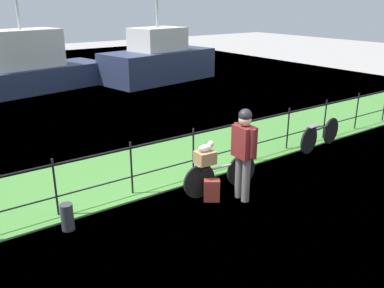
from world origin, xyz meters
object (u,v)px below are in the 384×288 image
(cyclist_person, at_px, (244,147))
(backpack_on_paving, at_px, (212,190))
(bicycle_main, at_px, (220,175))
(mooring_bollard, at_px, (67,217))
(wooden_crate, at_px, (205,158))
(moored_boat_far, at_px, (25,70))
(terrier_dog, at_px, (206,147))
(moored_boat_near, at_px, (158,61))
(bicycle_parked, at_px, (320,135))

(cyclist_person, xyz_separation_m, backpack_on_paving, (-0.48, 0.27, -0.80))
(bicycle_main, bearing_deg, mooring_bollard, 172.94)
(wooden_crate, relative_size, moored_boat_far, 0.05)
(cyclist_person, relative_size, mooring_bollard, 3.82)
(bicycle_main, relative_size, wooden_crate, 4.81)
(terrier_dog, height_order, moored_boat_near, moored_boat_near)
(bicycle_main, height_order, terrier_dog, terrier_dog)
(backpack_on_paving, distance_m, mooring_bollard, 2.50)
(terrier_dog, relative_size, mooring_bollard, 0.73)
(cyclist_person, distance_m, bicycle_parked, 3.51)
(mooring_bollard, bearing_deg, bicycle_parked, 0.89)
(wooden_crate, height_order, moored_boat_near, moored_boat_near)
(bicycle_main, relative_size, backpack_on_paving, 3.98)
(bicycle_main, bearing_deg, cyclist_person, -73.70)
(bicycle_main, height_order, cyclist_person, cyclist_person)
(terrier_dog, xyz_separation_m, moored_boat_far, (-0.15, 11.35, -0.10))
(backpack_on_paving, xyz_separation_m, mooring_bollard, (-2.44, 0.53, 0.02))
(terrier_dog, relative_size, cyclist_person, 0.19)
(bicycle_main, xyz_separation_m, mooring_bollard, (-2.78, 0.34, -0.12))
(bicycle_main, relative_size, bicycle_parked, 0.95)
(mooring_bollard, distance_m, moored_boat_near, 12.66)
(backpack_on_paving, bearing_deg, wooden_crate, -55.93)
(wooden_crate, distance_m, terrier_dog, 0.19)
(terrier_dog, distance_m, moored_boat_far, 11.35)
(bicycle_main, xyz_separation_m, backpack_on_paving, (-0.34, -0.19, -0.14))
(moored_boat_near, bearing_deg, bicycle_parked, -98.50)
(cyclist_person, distance_m, moored_boat_far, 11.85)
(bicycle_parked, bearing_deg, terrier_dog, -173.66)
(mooring_bollard, xyz_separation_m, moored_boat_near, (7.73, 10.01, 0.65))
(cyclist_person, distance_m, backpack_on_paving, 0.97)
(mooring_bollard, height_order, moored_boat_near, moored_boat_near)
(bicycle_main, bearing_deg, backpack_on_paving, -151.06)
(backpack_on_paving, xyz_separation_m, moored_boat_near, (5.29, 10.54, 0.67))
(terrier_dog, height_order, cyclist_person, cyclist_person)
(wooden_crate, relative_size, moored_boat_near, 0.06)
(terrier_dog, bearing_deg, moored_boat_near, 63.01)
(cyclist_person, height_order, moored_boat_near, moored_boat_near)
(backpack_on_paving, relative_size, moored_boat_near, 0.08)
(cyclist_person, relative_size, backpack_on_paving, 4.21)
(terrier_dog, xyz_separation_m, cyclist_person, (0.45, -0.48, 0.05))
(mooring_bollard, xyz_separation_m, moored_boat_far, (2.32, 11.03, 0.63))
(cyclist_person, bearing_deg, bicycle_parked, 15.16)
(wooden_crate, xyz_separation_m, cyclist_person, (0.47, -0.49, 0.24))
(mooring_bollard, bearing_deg, backpack_on_paving, -12.34)
(mooring_bollard, bearing_deg, cyclist_person, -15.43)
(terrier_dog, xyz_separation_m, mooring_bollard, (-2.47, 0.32, -0.73))
(bicycle_main, bearing_deg, terrier_dog, 175.88)
(cyclist_person, distance_m, mooring_bollard, 3.13)
(bicycle_main, xyz_separation_m, terrier_dog, (-0.31, 0.02, 0.61))
(wooden_crate, height_order, bicycle_parked, wooden_crate)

